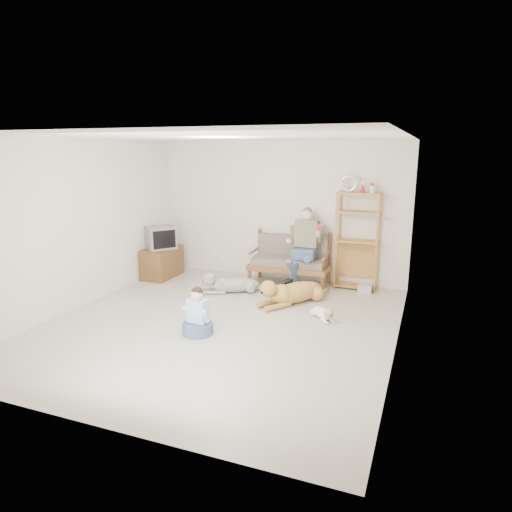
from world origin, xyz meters
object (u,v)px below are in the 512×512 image
at_px(tv_stand, 162,262).
at_px(etagere, 357,240).
at_px(loveseat, 290,259).
at_px(golden_retriever, 291,292).

bearing_deg(tv_stand, etagere, 8.50).
xyz_separation_m(etagere, tv_stand, (-3.79, -0.62, -0.62)).
bearing_deg(loveseat, tv_stand, -171.39).
bearing_deg(tv_stand, golden_retriever, -13.33).
height_order(loveseat, golden_retriever, loveseat).
bearing_deg(etagere, tv_stand, -170.64).
bearing_deg(tv_stand, loveseat, 9.54).
relative_size(etagere, golden_retriever, 1.52).
bearing_deg(etagere, golden_retriever, -124.18).
relative_size(loveseat, golden_retriever, 1.10).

